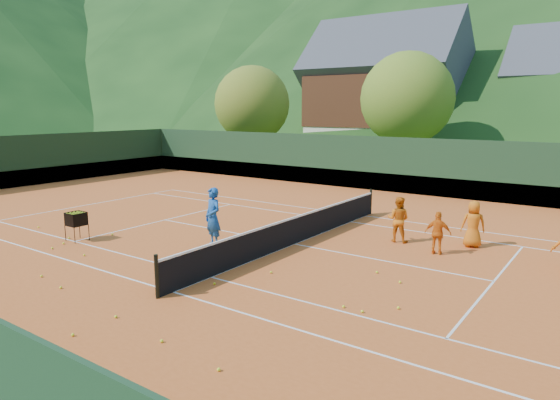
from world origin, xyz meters
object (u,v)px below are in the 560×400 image
Objects in this scene: student_b at (438,233)px; tennis_net at (294,230)px; student_c at (473,224)px; ball_hopper at (76,220)px; chalet_left at (385,96)px; coach at (213,217)px; student_a at (398,219)px.

tennis_net is (-4.34, -1.61, -0.19)m from student_b.
ball_hopper is at bearing 9.54° from student_c.
coach is at bearing -75.97° from chalet_left.
student_c is (2.28, 0.79, -0.01)m from student_a.
chalet_left reaches higher than coach.
student_b is 0.11× the size of tennis_net.
ball_hopper is (-11.44, -7.09, -0.03)m from student_c.
tennis_net is 32.04m from chalet_left.
chalet_left is at bearing 121.11° from coach.
coach reaches higher than tennis_net.
student_a is (4.80, 4.10, -0.20)m from coach.
student_a is 1.15× the size of student_b.
tennis_net is at bearing 31.70° from ball_hopper.
student_b is 32.19m from chalet_left.
student_a is 1.57× the size of ball_hopper.
student_c is 13.46m from ball_hopper.
coach is 0.16× the size of tennis_net.
student_c is at bearing 31.90° from tennis_net.
coach reaches higher than student_a.
ball_hopper is (-6.43, -3.97, 0.25)m from tennis_net.
ball_hopper is 0.07× the size of chalet_left.
ball_hopper is 34.50m from chalet_left.
chalet_left reaches higher than tennis_net.
tennis_net is at bearing 57.61° from coach.
student_b is 0.88× the size of student_c.
student_a is 0.11× the size of chalet_left.
student_b is 4.63m from tennis_net.
coach is 33.07m from chalet_left.
student_b is 12.13m from ball_hopper.
student_a is at bearing -3.23° from student_c.
coach is 4.89m from ball_hopper.
coach is 6.31m from student_a.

